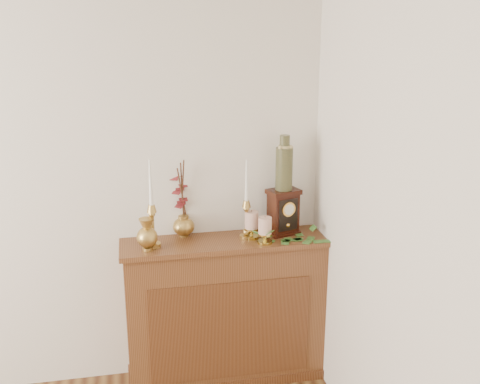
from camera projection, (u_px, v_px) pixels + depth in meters
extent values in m
cube|color=brown|center=(226.00, 312.00, 3.47)|extent=(1.20, 0.30, 0.90)
cube|color=brown|center=(230.00, 331.00, 3.34)|extent=(0.96, 0.01, 0.63)
cube|color=brown|center=(225.00, 242.00, 3.34)|extent=(1.24, 0.34, 0.03)
cube|color=brown|center=(226.00, 371.00, 3.59)|extent=(1.23, 0.33, 0.06)
cylinder|color=tan|center=(153.00, 245.00, 3.23)|extent=(0.09, 0.09, 0.02)
sphere|color=tan|center=(153.00, 240.00, 3.22)|extent=(0.05, 0.05, 0.05)
cylinder|color=tan|center=(153.00, 227.00, 3.20)|extent=(0.02, 0.02, 0.15)
sphere|color=tan|center=(152.00, 214.00, 3.17)|extent=(0.04, 0.04, 0.04)
cone|color=tan|center=(152.00, 208.00, 3.16)|extent=(0.06, 0.06, 0.04)
cone|color=white|center=(150.00, 183.00, 3.12)|extent=(0.02, 0.02, 0.27)
cylinder|color=tan|center=(246.00, 237.00, 3.36)|extent=(0.08, 0.08, 0.02)
sphere|color=tan|center=(246.00, 232.00, 3.35)|extent=(0.04, 0.04, 0.04)
cylinder|color=tan|center=(246.00, 221.00, 3.33)|extent=(0.02, 0.02, 0.14)
sphere|color=tan|center=(246.00, 209.00, 3.31)|extent=(0.04, 0.04, 0.04)
cone|color=tan|center=(246.00, 204.00, 3.30)|extent=(0.05, 0.05, 0.04)
cone|color=white|center=(247.00, 181.00, 3.26)|extent=(0.02, 0.02, 0.25)
cylinder|color=tan|center=(148.00, 249.00, 3.17)|extent=(0.06, 0.06, 0.02)
sphere|color=tan|center=(147.00, 237.00, 3.15)|extent=(0.12, 0.12, 0.12)
cone|color=tan|center=(146.00, 224.00, 3.13)|extent=(0.09, 0.09, 0.06)
cylinder|color=tan|center=(184.00, 235.00, 3.39)|extent=(0.06, 0.06, 0.01)
ellipsoid|color=tan|center=(184.00, 226.00, 3.38)|extent=(0.13, 0.13, 0.11)
cylinder|color=tan|center=(183.00, 218.00, 3.36)|extent=(0.06, 0.06, 0.02)
cylinder|color=#472819|center=(182.00, 192.00, 3.32)|extent=(0.06, 0.07, 0.31)
cylinder|color=#472819|center=(182.00, 190.00, 3.32)|extent=(0.02, 0.07, 0.34)
cylinder|color=#472819|center=(183.00, 187.00, 3.32)|extent=(0.02, 0.12, 0.36)
cylinder|color=gold|center=(251.00, 237.00, 3.36)|extent=(0.09, 0.09, 0.02)
cylinder|color=gold|center=(251.00, 232.00, 3.35)|extent=(0.02, 0.02, 0.04)
cylinder|color=gold|center=(251.00, 229.00, 3.34)|extent=(0.09, 0.09, 0.01)
cylinder|color=beige|center=(252.00, 220.00, 3.33)|extent=(0.08, 0.08, 0.10)
cylinder|color=#472819|center=(252.00, 211.00, 3.31)|extent=(0.00, 0.00, 0.01)
cylinder|color=gold|center=(265.00, 242.00, 3.28)|extent=(0.09, 0.09, 0.02)
cylinder|color=gold|center=(265.00, 238.00, 3.27)|extent=(0.02, 0.02, 0.04)
cylinder|color=gold|center=(265.00, 234.00, 3.27)|extent=(0.08, 0.08, 0.01)
cylinder|color=beige|center=(265.00, 225.00, 3.25)|extent=(0.08, 0.08, 0.10)
cylinder|color=#472819|center=(265.00, 217.00, 3.24)|extent=(0.00, 0.00, 0.01)
cube|color=#396727|center=(281.00, 245.00, 3.24)|extent=(0.06, 0.05, 0.00)
cube|color=#396727|center=(291.00, 237.00, 3.36)|extent=(0.05, 0.06, 0.00)
cube|color=#396727|center=(319.00, 235.00, 3.39)|extent=(0.06, 0.06, 0.00)
cube|color=#396727|center=(259.00, 238.00, 3.34)|extent=(0.07, 0.07, 0.00)
cube|color=#396727|center=(256.00, 244.00, 3.25)|extent=(0.07, 0.07, 0.00)
cube|color=#396727|center=(258.00, 242.00, 3.29)|extent=(0.06, 0.06, 0.00)
cube|color=#396727|center=(300.00, 244.00, 3.26)|extent=(0.06, 0.05, 0.00)
cube|color=#396727|center=(306.00, 238.00, 3.34)|extent=(0.07, 0.07, 0.00)
cube|color=#396727|center=(257.00, 244.00, 3.26)|extent=(0.07, 0.07, 0.00)
cube|color=#396727|center=(261.00, 244.00, 3.26)|extent=(0.06, 0.05, 0.00)
cube|color=#396727|center=(284.00, 240.00, 3.32)|extent=(0.06, 0.05, 0.00)
cube|color=#396727|center=(307.00, 237.00, 3.37)|extent=(0.07, 0.07, 0.00)
cube|color=#396727|center=(297.00, 237.00, 3.36)|extent=(0.05, 0.06, 0.00)
cube|color=#396727|center=(295.00, 244.00, 3.25)|extent=(0.07, 0.07, 0.00)
cube|color=#396727|center=(257.00, 233.00, 3.29)|extent=(0.06, 0.06, 0.03)
cube|color=#396727|center=(270.00, 233.00, 3.24)|extent=(0.05, 0.06, 0.03)
cube|color=#396727|center=(313.00, 228.00, 3.34)|extent=(0.05, 0.06, 0.03)
cube|color=black|center=(283.00, 232.00, 3.44)|extent=(0.22, 0.18, 0.02)
cube|color=black|center=(283.00, 213.00, 3.40)|extent=(0.19, 0.16, 0.24)
cube|color=black|center=(284.00, 192.00, 3.36)|extent=(0.22, 0.18, 0.03)
cube|color=black|center=(288.00, 215.00, 3.35)|extent=(0.13, 0.04, 0.20)
cylinder|color=gold|center=(289.00, 209.00, 3.34)|extent=(0.09, 0.04, 0.09)
cylinder|color=silver|center=(289.00, 209.00, 3.34)|extent=(0.07, 0.02, 0.07)
sphere|color=gold|center=(288.00, 225.00, 3.37)|extent=(0.03, 0.03, 0.03)
cylinder|color=#183123|center=(284.00, 169.00, 3.32)|extent=(0.10, 0.10, 0.26)
cylinder|color=#183123|center=(285.00, 142.00, 3.28)|extent=(0.06, 0.06, 0.09)
cylinder|color=tan|center=(285.00, 147.00, 3.29)|extent=(0.07, 0.07, 0.02)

